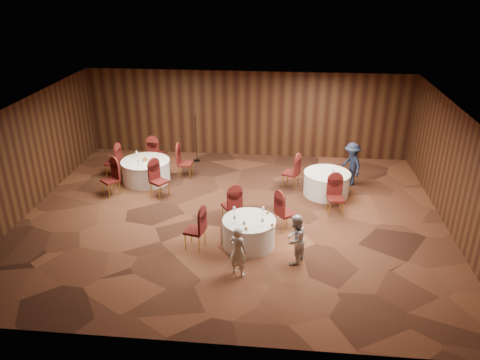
# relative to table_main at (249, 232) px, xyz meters

# --- Properties ---
(ground) EXTENTS (12.00, 12.00, 0.00)m
(ground) POSITION_rel_table_main_xyz_m (-0.59, 1.42, -0.38)
(ground) COLOR black
(ground) RESTS_ON ground
(room_shell) EXTENTS (12.00, 12.00, 12.00)m
(room_shell) POSITION_rel_table_main_xyz_m (-0.59, 1.42, 1.59)
(room_shell) COLOR silver
(room_shell) RESTS_ON ground
(table_main) EXTENTS (1.37, 1.37, 0.74)m
(table_main) POSITION_rel_table_main_xyz_m (0.00, 0.00, 0.00)
(table_main) COLOR silver
(table_main) RESTS_ON ground
(table_left) EXTENTS (1.61, 1.61, 0.74)m
(table_left) POSITION_rel_table_main_xyz_m (-3.76, 3.64, 0.00)
(table_left) COLOR silver
(table_left) RESTS_ON ground
(table_right) EXTENTS (1.45, 1.45, 0.74)m
(table_right) POSITION_rel_table_main_xyz_m (2.20, 3.21, 0.00)
(table_right) COLOR silver
(table_right) RESTS_ON ground
(chairs_main) EXTENTS (2.97, 2.12, 1.00)m
(chairs_main) POSITION_rel_table_main_xyz_m (-0.34, 0.62, 0.12)
(chairs_main) COLOR #450D10
(chairs_main) RESTS_ON ground
(chairs_left) EXTENTS (3.02, 3.08, 1.00)m
(chairs_left) POSITION_rel_table_main_xyz_m (-3.77, 3.62, 0.12)
(chairs_left) COLOR #450D10
(chairs_left) RESTS_ON ground
(chairs_right) EXTENTS (1.92, 2.35, 1.00)m
(chairs_right) POSITION_rel_table_main_xyz_m (1.71, 2.78, 0.12)
(chairs_right) COLOR #450D10
(chairs_right) RESTS_ON ground
(tabletop_main) EXTENTS (1.12, 1.03, 0.22)m
(tabletop_main) POSITION_rel_table_main_xyz_m (0.13, -0.09, 0.47)
(tabletop_main) COLOR silver
(tabletop_main) RESTS_ON table_main
(tabletop_left) EXTENTS (0.84, 0.79, 0.22)m
(tabletop_left) POSITION_rel_table_main_xyz_m (-3.76, 3.64, 0.45)
(tabletop_left) COLOR silver
(tabletop_left) RESTS_ON table_left
(tabletop_right) EXTENTS (0.08, 0.08, 0.22)m
(tabletop_right) POSITION_rel_table_main_xyz_m (2.36, 3.01, 0.52)
(tabletop_right) COLOR silver
(tabletop_right) RESTS_ON table_right
(mic_stand) EXTENTS (0.24, 0.24, 1.71)m
(mic_stand) POSITION_rel_table_main_xyz_m (-2.40, 5.59, 0.13)
(mic_stand) COLOR black
(mic_stand) RESTS_ON ground
(woman_a) EXTENTS (0.55, 0.47, 1.26)m
(woman_a) POSITION_rel_table_main_xyz_m (-0.15, -1.31, 0.26)
(woman_a) COLOR silver
(woman_a) RESTS_ON ground
(woman_b) EXTENTS (0.71, 0.78, 1.29)m
(woman_b) POSITION_rel_table_main_xyz_m (1.16, -0.68, 0.27)
(woman_b) COLOR silver
(woman_b) RESTS_ON ground
(man_c) EXTENTS (0.87, 1.08, 1.45)m
(man_c) POSITION_rel_table_main_xyz_m (3.04, 4.04, 0.35)
(man_c) COLOR #161D32
(man_c) RESTS_ON ground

